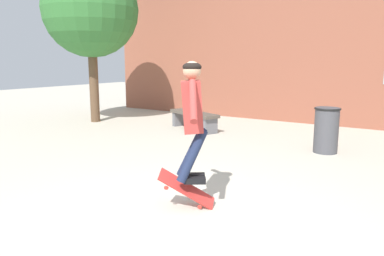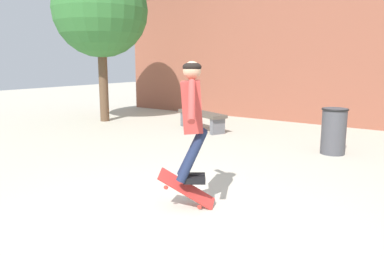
% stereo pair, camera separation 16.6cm
% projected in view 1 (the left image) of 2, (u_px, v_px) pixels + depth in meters
% --- Properties ---
extents(ground_plane, '(40.00, 40.00, 0.00)m').
position_uv_depth(ground_plane, '(184.00, 221.00, 4.21)').
color(ground_plane, beige).
extents(building_backdrop, '(16.18, 0.52, 5.56)m').
position_uv_depth(building_backdrop, '(342.00, 43.00, 10.06)').
color(building_backdrop, '#93513D').
rests_on(building_backdrop, ground_plane).
extents(tree_left, '(2.69, 2.69, 4.55)m').
position_uv_depth(tree_left, '(90.00, 10.00, 10.53)').
color(tree_left, brown).
rests_on(tree_left, ground_plane).
extents(park_bench, '(1.71, 1.06, 0.47)m').
position_uv_depth(park_bench, '(194.00, 117.00, 9.73)').
color(park_bench, brown).
rests_on(park_bench, ground_plane).
extents(trash_bin, '(0.50, 0.50, 0.89)m').
position_uv_depth(trash_bin, '(326.00, 129.00, 7.28)').
color(trash_bin, '#47474C').
rests_on(trash_bin, ground_plane).
extents(skater, '(0.84, 1.16, 1.43)m').
position_uv_depth(skater, '(192.00, 111.00, 4.38)').
color(skater, '#B23833').
extents(skateboard_flipping, '(0.58, 0.58, 0.52)m').
position_uv_depth(skateboard_flipping, '(187.00, 189.00, 4.54)').
color(skateboard_flipping, red).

